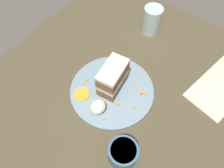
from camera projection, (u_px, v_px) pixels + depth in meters
name	position (u px, v px, depth m)	size (l,w,h in m)	color
ground_plane	(126.00, 100.00, 0.79)	(6.00, 6.00, 0.00)	#4C4742
dining_table	(126.00, 98.00, 0.78)	(1.05, 1.00, 0.03)	#4C422D
plate	(112.00, 90.00, 0.78)	(0.30, 0.30, 0.01)	gray
cake_slice	(113.00, 77.00, 0.73)	(0.13, 0.08, 0.11)	brown
cream_dollop	(98.00, 107.00, 0.71)	(0.06, 0.05, 0.04)	silver
orange_garnish	(82.00, 94.00, 0.76)	(0.06, 0.06, 0.00)	orange
carrot_shreds_scatter	(123.00, 89.00, 0.77)	(0.23, 0.21, 0.00)	orange
drinking_glass	(152.00, 22.00, 0.90)	(0.08, 0.08, 0.12)	silver
coffee_mug	(123.00, 153.00, 0.63)	(0.09, 0.09, 0.07)	#386684
menu_card	(221.00, 86.00, 0.79)	(0.15, 0.27, 0.00)	beige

